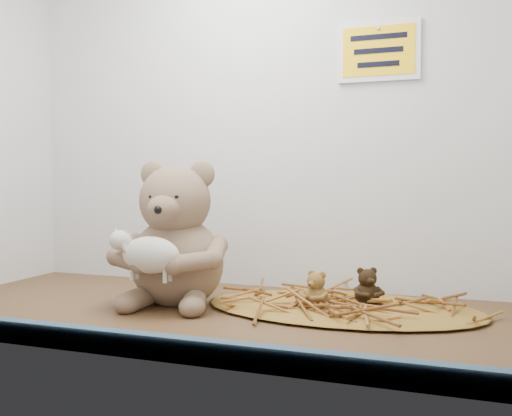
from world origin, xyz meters
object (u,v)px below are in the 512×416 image
(main_teddy, at_px, (177,232))
(mini_teddy_tan, at_px, (316,288))
(mini_teddy_brown, at_px, (367,285))
(toy_lamb, at_px, (151,255))

(main_teddy, distance_m, mini_teddy_tan, 0.31)
(main_teddy, distance_m, mini_teddy_brown, 0.41)
(main_teddy, height_order, mini_teddy_brown, main_teddy)
(toy_lamb, height_order, mini_teddy_tan, toy_lamb)
(main_teddy, bearing_deg, mini_teddy_brown, 4.84)
(toy_lamb, distance_m, mini_teddy_brown, 0.44)
(mini_teddy_brown, bearing_deg, mini_teddy_tan, -175.94)
(toy_lamb, bearing_deg, main_teddy, 90.00)
(main_teddy, relative_size, toy_lamb, 1.95)
(toy_lamb, distance_m, mini_teddy_tan, 0.33)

